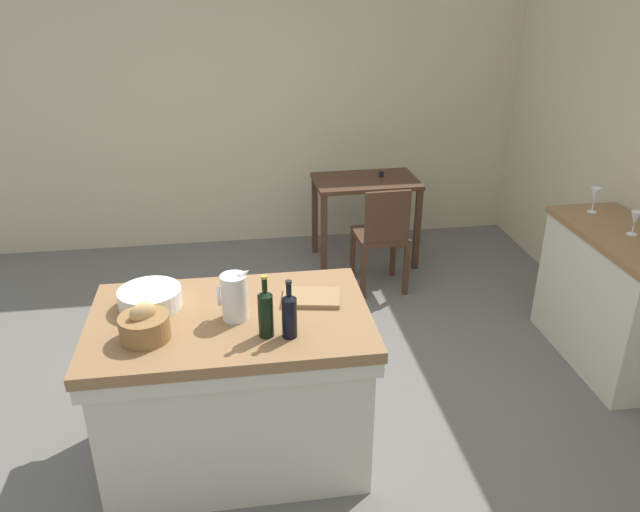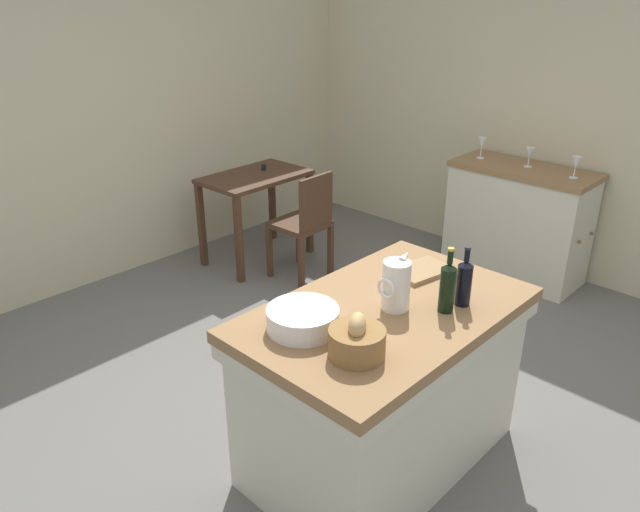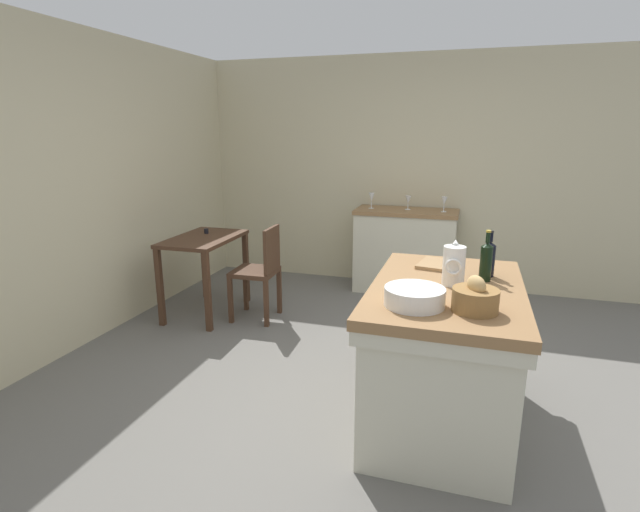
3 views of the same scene
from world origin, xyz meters
The scene contains 14 objects.
ground_plane centered at (0.00, 0.00, 0.00)m, with size 6.76×6.76×0.00m, color #66635E.
wall_back centered at (0.00, 2.60, 1.30)m, with size 5.32×0.12×2.60m, color beige.
island_table centered at (-0.24, -0.44, 0.48)m, with size 1.40×0.88×0.89m.
side_cabinet centered at (2.26, 0.13, 0.47)m, with size 0.52×1.14×0.93m.
writing_desk centered at (0.97, 1.92, 0.65)m, with size 0.91×0.58×0.83m.
wooden_chair centered at (0.98, 1.33, 0.50)m, with size 0.42×0.42×0.91m.
pitcher centered at (-0.21, -0.47, 1.01)m, with size 0.17×0.13×0.28m.
wash_bowl centered at (-0.64, -0.29, 0.94)m, with size 0.32×0.32×0.10m, color white.
bread_basket centered at (-0.63, -0.59, 0.96)m, with size 0.23×0.23×0.19m.
cutting_board centered at (0.18, -0.34, 0.90)m, with size 0.30×0.20×0.02m, color #99754C.
wine_bottle_dark centered at (0.04, -0.67, 1.01)m, with size 0.07×0.07×0.29m.
wine_bottle_amber centered at (-0.07, -0.65, 1.02)m, with size 0.07×0.07×0.32m.
wine_glass_left centered at (2.29, 0.12, 1.03)m, with size 0.07×0.07×0.15m.
wine_glass_middle centered at (2.25, 0.53, 1.05)m, with size 0.07×0.07×0.17m.
Camera 1 is at (-0.19, -3.15, 2.47)m, focal length 34.78 mm.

